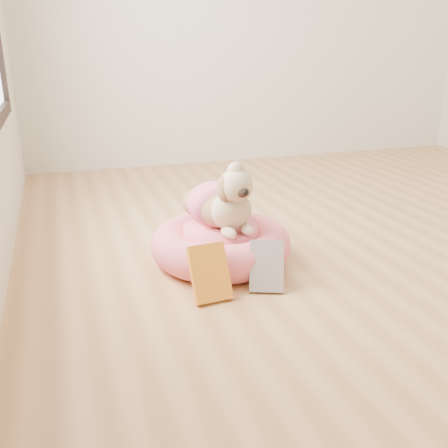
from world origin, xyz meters
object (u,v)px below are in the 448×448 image
object	(u,v)px
dog	(222,191)
book_white	(267,266)
book_yellow	(210,273)
pet_bed	(221,244)

from	to	relation	value
dog	book_white	bearing A→B (deg)	-85.38
book_yellow	book_white	size ratio (longest dim) A/B	1.07
pet_bed	book_yellow	distance (m)	0.38
dog	book_white	xyz separation A→B (m)	(0.08, -0.35, -0.24)
dog	book_yellow	distance (m)	0.46
pet_bed	book_white	size ratio (longest dim) A/B	3.02
book_white	dog	bearing A→B (deg)	125.05
pet_bed	book_yellow	xyz separation A→B (m)	(-0.16, -0.35, 0.03)
dog	book_yellow	size ratio (longest dim) A/B	1.96
dog	book_white	size ratio (longest dim) A/B	2.09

